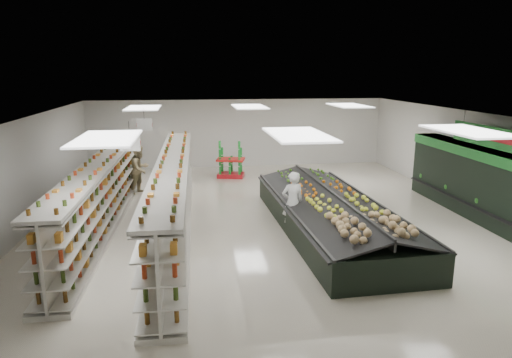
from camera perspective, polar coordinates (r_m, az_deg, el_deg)
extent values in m
plane|color=beige|center=(14.48, 1.30, -4.75)|extent=(16.00, 16.00, 0.00)
cube|color=white|center=(13.83, 1.38, 7.96)|extent=(14.00, 16.00, 0.02)
cube|color=silver|center=(21.89, -2.20, 5.73)|extent=(14.00, 0.02, 3.20)
cube|color=silver|center=(6.70, 13.22, -12.69)|extent=(14.00, 0.02, 3.20)
cube|color=silver|center=(14.64, -26.78, 0.48)|extent=(0.02, 16.00, 3.20)
cube|color=silver|center=(16.72, 25.73, 2.03)|extent=(0.02, 16.00, 3.20)
cube|color=black|center=(15.36, 27.22, -0.94)|extent=(0.80, 8.00, 2.20)
cube|color=#207A2B|center=(15.17, 27.54, 2.54)|extent=(0.85, 8.00, 0.30)
cube|color=black|center=(15.35, 26.24, -2.97)|extent=(0.55, 7.80, 0.15)
cube|color=silver|center=(15.22, 26.86, -0.05)|extent=(0.45, 7.70, 0.03)
cube|color=silver|center=(15.16, 26.98, 1.05)|extent=(0.45, 7.70, 0.03)
cube|color=white|center=(11.79, -15.49, 4.34)|extent=(0.50, 0.06, 0.40)
cube|color=#B1141C|center=(11.79, -15.49, 4.34)|extent=(0.52, 0.02, 0.12)
cylinder|color=black|center=(11.75, -15.58, 5.78)|extent=(0.01, 0.01, 0.50)
cube|color=white|center=(15.74, -13.78, 6.59)|extent=(0.50, 0.06, 0.40)
cube|color=#B1141C|center=(15.74, -13.78, 6.59)|extent=(0.52, 0.02, 0.12)
cylinder|color=black|center=(15.70, -13.84, 7.68)|extent=(0.01, 0.01, 0.50)
cube|color=#207A2B|center=(14.92, 26.91, 4.79)|extent=(0.10, 3.20, 0.60)
cube|color=#B1141C|center=(14.89, 26.72, 4.80)|extent=(0.03, 3.20, 0.18)
cylinder|color=black|center=(15.87, 24.60, 6.91)|extent=(0.01, 0.01, 0.50)
cube|color=silver|center=(14.58, -18.28, -5.09)|extent=(1.06, 11.22, 0.11)
cube|color=silver|center=(14.34, -18.54, -1.76)|extent=(0.27, 11.21, 1.87)
cube|color=silver|center=(14.13, -18.83, 2.05)|extent=(1.06, 11.22, 0.07)
cube|color=silver|center=(14.59, -19.14, -4.68)|extent=(0.62, 11.12, 0.03)
cube|color=silver|center=(14.47, -19.27, -3.14)|extent=(0.62, 11.12, 0.03)
cube|color=silver|center=(14.37, -19.39, -1.58)|extent=(0.62, 11.12, 0.03)
cube|color=silver|center=(14.27, -19.52, 0.01)|extent=(0.62, 11.12, 0.03)
cube|color=silver|center=(14.19, -19.64, 1.61)|extent=(0.62, 11.12, 0.03)
cube|color=silver|center=(14.50, -17.48, -4.66)|extent=(0.62, 11.12, 0.03)
cube|color=silver|center=(14.39, -17.59, -3.11)|extent=(0.62, 11.12, 0.03)
cube|color=silver|center=(14.28, -17.71, -1.54)|extent=(0.62, 11.12, 0.03)
cube|color=silver|center=(14.19, -17.82, 0.06)|extent=(0.62, 11.12, 0.03)
cube|color=silver|center=(14.10, -17.94, 1.67)|extent=(0.62, 11.12, 0.03)
cube|color=silver|center=(13.62, -10.03, -5.88)|extent=(1.08, 11.81, 0.12)
cube|color=silver|center=(13.35, -10.19, -2.13)|extent=(0.25, 11.80, 1.97)
cube|color=silver|center=(13.12, -10.37, 2.18)|extent=(1.08, 11.81, 0.08)
cube|color=silver|center=(13.60, -11.00, -5.44)|extent=(0.62, 11.71, 0.03)
cube|color=silver|center=(13.47, -11.08, -3.70)|extent=(0.62, 11.71, 0.03)
cube|color=silver|center=(13.35, -11.17, -1.94)|extent=(0.62, 11.71, 0.03)
cube|color=silver|center=(13.24, -11.25, -0.14)|extent=(0.62, 11.71, 0.03)
cube|color=silver|center=(13.15, -11.33, 1.68)|extent=(0.62, 11.71, 0.03)
cube|color=silver|center=(13.57, -9.09, -5.39)|extent=(0.62, 11.71, 0.03)
cube|color=silver|center=(13.44, -9.16, -3.65)|extent=(0.62, 11.71, 0.03)
cube|color=silver|center=(13.33, -9.23, -1.88)|extent=(0.62, 11.71, 0.03)
cube|color=silver|center=(13.22, -9.29, -0.08)|extent=(0.62, 11.71, 0.03)
cube|color=silver|center=(13.13, -9.36, 1.74)|extent=(0.62, 11.71, 0.03)
cube|color=black|center=(13.33, 9.33, -4.77)|extent=(2.93, 7.93, 0.79)
cube|color=#262626|center=(12.85, 3.91, -3.38)|extent=(0.31, 7.85, 0.07)
cube|color=#262626|center=(13.69, 14.55, -2.73)|extent=(0.31, 7.85, 0.07)
cube|color=black|center=(12.97, 6.50, -2.76)|extent=(1.68, 7.78, 0.40)
cube|color=black|center=(13.43, 12.24, -2.42)|extent=(1.68, 7.78, 0.40)
cube|color=#262626|center=(13.15, 9.44, -2.12)|extent=(0.29, 7.74, 0.28)
cube|color=#B1141C|center=(19.83, -3.17, 0.50)|extent=(1.25, 0.98, 0.18)
cube|color=red|center=(19.69, -3.19, 2.46)|extent=(1.31, 1.04, 0.09)
imported|color=silver|center=(12.91, 4.60, -2.93)|extent=(0.71, 0.53, 1.78)
imported|color=tan|center=(17.59, -14.30, 1.22)|extent=(0.97, 1.06, 1.86)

